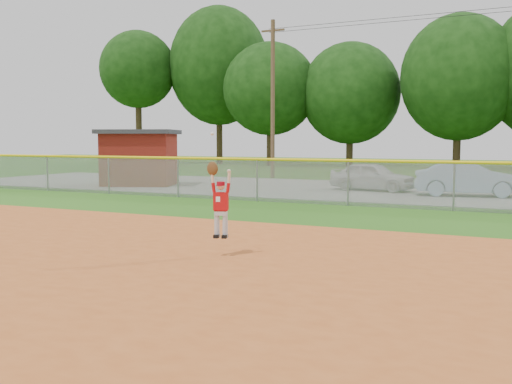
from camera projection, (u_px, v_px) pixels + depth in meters
ground at (185, 265)px, 9.92m from camera, size 120.00×120.00×0.00m
clay_infield at (58, 310)px, 7.22m from camera, size 24.00×16.00×0.04m
parking_strip at (388, 191)px, 24.32m from camera, size 44.00×10.00×0.03m
car_white_a at (372, 176)px, 24.27m from camera, size 3.75×1.93×1.22m
car_blue at (468, 179)px, 21.87m from camera, size 4.16×2.04×1.31m
utility_shed at (139, 157)px, 27.16m from camera, size 4.31×3.85×2.67m
outfield_fence at (348, 179)px, 18.84m from camera, size 40.06×0.10×1.55m
power_lines at (435, 91)px, 28.87m from camera, size 19.40×0.24×9.00m
tree_line at (466, 69)px, 42.94m from camera, size 62.37×13.00×14.43m
ballplayer at (220, 200)px, 10.41m from camera, size 0.46×0.24×1.94m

